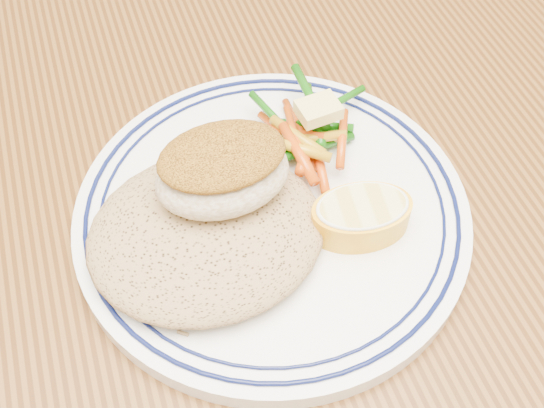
{
  "coord_description": "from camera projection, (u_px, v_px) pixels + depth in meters",
  "views": [
    {
      "loc": [
        -0.11,
        -0.21,
        1.13
      ],
      "look_at": [
        -0.02,
        0.05,
        0.77
      ],
      "focal_mm": 45.0,
      "sensor_mm": 36.0,
      "label": 1
    }
  ],
  "objects": [
    {
      "name": "lemon_wedge",
      "position": [
        361.0,
        215.0,
        0.44
      ],
      "size": [
        0.07,
        0.07,
        0.03
      ],
      "color": "yellow",
      "rests_on": "plate"
    },
    {
      "name": "butter_pat",
      "position": [
        318.0,
        110.0,
        0.47
      ],
      "size": [
        0.03,
        0.02,
        0.01
      ],
      "primitive_type": "cube",
      "rotation": [
        0.0,
        0.0,
        0.1
      ],
      "color": "#EFDB75",
      "rests_on": "vegetable_pile"
    },
    {
      "name": "vegetable_pile",
      "position": [
        305.0,
        136.0,
        0.48
      ],
      "size": [
        0.11,
        0.11,
        0.03
      ],
      "color": "#C54609",
      "rests_on": "plate"
    },
    {
      "name": "plate",
      "position": [
        272.0,
        213.0,
        0.47
      ],
      "size": [
        0.27,
        0.27,
        0.02
      ],
      "color": "white",
      "rests_on": "dining_table"
    },
    {
      "name": "fish_fillet",
      "position": [
        222.0,
        171.0,
        0.42
      ],
      "size": [
        0.09,
        0.06,
        0.04
      ],
      "color": "beige",
      "rests_on": "rice_pilaf"
    },
    {
      "name": "dining_table",
      "position": [
        312.0,
        337.0,
        0.53
      ],
      "size": [
        1.5,
        0.9,
        0.75
      ],
      "color": "#47280E",
      "rests_on": "ground"
    },
    {
      "name": "rice_pilaf",
      "position": [
        206.0,
        230.0,
        0.43
      ],
      "size": [
        0.15,
        0.14,
        0.03
      ],
      "primitive_type": "ellipsoid",
      "color": "olive",
      "rests_on": "plate"
    }
  ]
}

